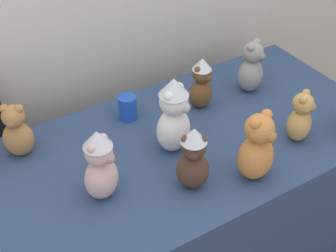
{
  "coord_description": "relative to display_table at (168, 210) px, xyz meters",
  "views": [
    {
      "loc": [
        -0.8,
        -1.04,
        2.03
      ],
      "look_at": [
        0.0,
        0.25,
        0.84
      ],
      "focal_mm": 53.04,
      "sensor_mm": 36.0,
      "label": 1
    }
  ],
  "objects": [
    {
      "name": "teddy_bear_snow",
      "position": [
        0.02,
        -0.0,
        0.52
      ],
      "size": [
        0.19,
        0.18,
        0.33
      ],
      "rotation": [
        0.0,
        0.0,
        0.46
      ],
      "color": "white",
      "rests_on": "display_table"
    },
    {
      "name": "teddy_bear_cocoa",
      "position": [
        -0.03,
        -0.22,
        0.49
      ],
      "size": [
        0.16,
        0.15,
        0.27
      ],
      "rotation": [
        0.0,
        0.0,
        -0.54
      ],
      "color": "#4C3323",
      "rests_on": "display_table"
    },
    {
      "name": "teddy_bear_ginger",
      "position": [
        0.2,
        -0.3,
        0.49
      ],
      "size": [
        0.18,
        0.16,
        0.29
      ],
      "rotation": [
        0.0,
        0.0,
        0.25
      ],
      "color": "#D17F3D",
      "rests_on": "display_table"
    },
    {
      "name": "teddy_bear_honey",
      "position": [
        0.49,
        -0.22,
        0.46
      ],
      "size": [
        0.15,
        0.15,
        0.23
      ],
      "rotation": [
        0.0,
        0.0,
        0.56
      ],
      "color": "tan",
      "rests_on": "display_table"
    },
    {
      "name": "teddy_bear_ash",
      "position": [
        0.55,
        0.17,
        0.48
      ],
      "size": [
        0.17,
        0.16,
        0.26
      ],
      "rotation": [
        0.0,
        0.0,
        0.44
      ],
      "color": "gray",
      "rests_on": "display_table"
    },
    {
      "name": "display_table",
      "position": [
        0.0,
        0.0,
        0.0
      ],
      "size": [
        1.9,
        0.87,
        0.72
      ],
      "primitive_type": "cube",
      "color": "navy",
      "rests_on": "ground_plane"
    },
    {
      "name": "teddy_bear_blush",
      "position": [
        -0.33,
        -0.09,
        0.5
      ],
      "size": [
        0.17,
        0.16,
        0.3
      ],
      "rotation": [
        0.0,
        0.0,
        0.52
      ],
      "color": "beige",
      "rests_on": "display_table"
    },
    {
      "name": "party_cup_blue",
      "position": [
        -0.04,
        0.27,
        0.41
      ],
      "size": [
        0.08,
        0.08,
        0.11
      ],
      "primitive_type": "cylinder",
      "color": "blue",
      "rests_on": "display_table"
    },
    {
      "name": "teddy_bear_caramel",
      "position": [
        -0.51,
        0.29,
        0.47
      ],
      "size": [
        0.16,
        0.15,
        0.24
      ],
      "rotation": [
        0.0,
        0.0,
        -0.57
      ],
      "color": "#B27A42",
      "rests_on": "display_table"
    },
    {
      "name": "teddy_bear_chestnut",
      "position": [
        0.28,
        0.18,
        0.48
      ],
      "size": [
        0.13,
        0.12,
        0.25
      ],
      "rotation": [
        0.0,
        0.0,
        0.24
      ],
      "color": "brown",
      "rests_on": "display_table"
    }
  ]
}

